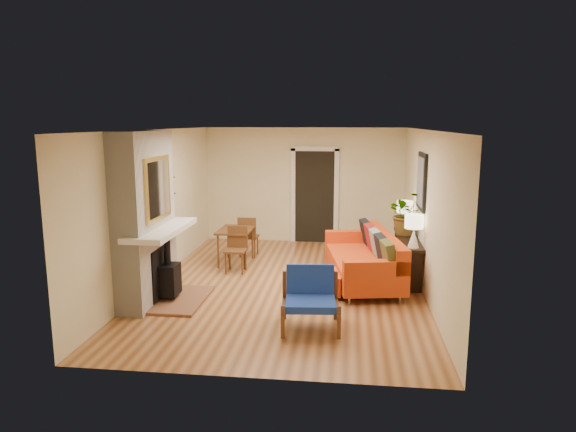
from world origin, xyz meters
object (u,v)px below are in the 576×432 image
object	(u,v)px
ottoman	(319,281)
lamp_far	(405,212)
houseplant	(407,213)
blue_chair	(310,295)
console_table	(408,246)
lamp_near	(414,227)
dining_table	(239,236)
sofa	(368,259)

from	to	relation	value
ottoman	lamp_far	distance (m)	2.47
houseplant	blue_chair	bearing A→B (deg)	-120.43
console_table	houseplant	size ratio (longest dim) A/B	2.33
console_table	lamp_far	world-z (taller)	lamp_far
lamp_near	houseplant	xyz separation A→B (m)	(-0.01, 0.95, 0.06)
dining_table	houseplant	size ratio (longest dim) A/B	1.95
lamp_near	lamp_far	world-z (taller)	same
ottoman	blue_chair	distance (m)	1.35
sofa	houseplant	size ratio (longest dim) A/B	3.13
ottoman	lamp_far	size ratio (longest dim) A/B	1.34
lamp_near	console_table	bearing A→B (deg)	90.00
console_table	lamp_far	xyz separation A→B (m)	(0.00, 0.71, 0.49)
dining_table	ottoman	bearing A→B (deg)	-43.94
ottoman	houseplant	size ratio (longest dim) A/B	0.91
sofa	lamp_far	distance (m)	1.43
dining_table	console_table	bearing A→B (deg)	-9.58
blue_chair	lamp_far	bearing A→B (deg)	63.59
blue_chair	console_table	size ratio (longest dim) A/B	0.45
ottoman	lamp_near	bearing A→B (deg)	12.21
sofa	console_table	distance (m)	0.81
sofa	blue_chair	bearing A→B (deg)	-112.18
ottoman	console_table	bearing A→B (deg)	35.42
console_table	houseplant	xyz separation A→B (m)	(-0.01, 0.21, 0.54)
sofa	console_table	xyz separation A→B (m)	(0.71, 0.35, 0.17)
ottoman	dining_table	world-z (taller)	dining_table
blue_chair	console_table	xyz separation A→B (m)	(1.54, 2.39, 0.15)
ottoman	dining_table	bearing A→B (deg)	136.06
blue_chair	dining_table	bearing A→B (deg)	118.82
blue_chair	console_table	world-z (taller)	blue_chair
ottoman	blue_chair	bearing A→B (deg)	-91.97
houseplant	dining_table	bearing A→B (deg)	174.21
ottoman	sofa	bearing A→B (deg)	42.21
ottoman	houseplant	bearing A→B (deg)	40.68
ottoman	lamp_near	distance (m)	1.75
lamp_near	ottoman	bearing A→B (deg)	-167.79
blue_chair	sofa	bearing A→B (deg)	67.82
sofa	houseplant	xyz separation A→B (m)	(0.70, 0.56, 0.72)
console_table	lamp_far	distance (m)	0.86
sofa	lamp_near	xyz separation A→B (m)	(0.71, -0.39, 0.66)
dining_table	houseplant	xyz separation A→B (m)	(3.14, -0.32, 0.58)
lamp_near	houseplant	distance (m)	0.95
ottoman	houseplant	world-z (taller)	houseplant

